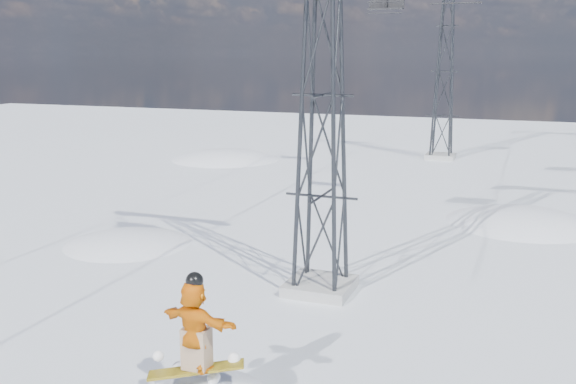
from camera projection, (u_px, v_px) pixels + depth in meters
name	position (u px, v px, depth m)	size (l,w,h in m)	color
snow_terrain	(295.00, 363.00, 34.20)	(39.00, 37.00, 22.00)	white
lift_tower_near	(322.00, 96.00, 16.99)	(5.20, 1.80, 11.43)	#999999
lift_tower_far	(445.00, 72.00, 39.84)	(5.20, 1.80, 11.43)	#999999
lift_chair_far	(386.00, 5.00, 33.00)	(1.83, 0.53, 2.27)	black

